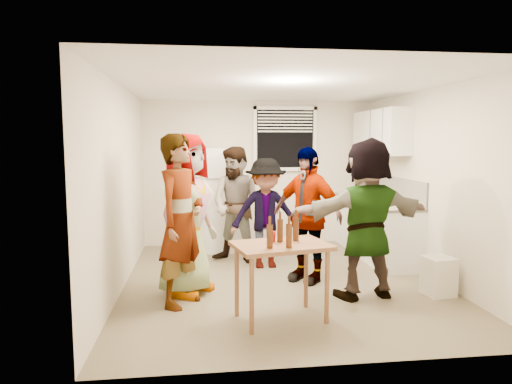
{
  "coord_description": "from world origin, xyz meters",
  "views": [
    {
      "loc": [
        -1.04,
        -5.67,
        1.82
      ],
      "look_at": [
        -0.31,
        0.21,
        1.15
      ],
      "focal_mm": 32.0,
      "sensor_mm": 36.0,
      "label": 1
    }
  ],
  "objects": [
    {
      "name": "room",
      "position": [
        0.0,
        0.0,
        0.0
      ],
      "size": [
        4.0,
        4.5,
        2.5
      ],
      "primitive_type": null,
      "color": "beige",
      "rests_on": "ground"
    },
    {
      "name": "window",
      "position": [
        0.45,
        2.21,
        1.85
      ],
      "size": [
        1.12,
        0.1,
        1.06
      ],
      "primitive_type": null,
      "color": "white",
      "rests_on": "room"
    },
    {
      "name": "refrigerator",
      "position": [
        -0.75,
        1.88,
        0.85
      ],
      "size": [
        0.7,
        0.7,
        1.7
      ],
      "primitive_type": "cube",
      "color": "white",
      "rests_on": "ground"
    },
    {
      "name": "counter_lower",
      "position": [
        1.7,
        1.15,
        0.43
      ],
      "size": [
        0.6,
        2.2,
        0.86
      ],
      "primitive_type": "cube",
      "color": "white",
      "rests_on": "ground"
    },
    {
      "name": "countertop",
      "position": [
        1.7,
        1.15,
        0.88
      ],
      "size": [
        0.64,
        2.22,
        0.04
      ],
      "primitive_type": "cube",
      "color": "#C1B69E",
      "rests_on": "counter_lower"
    },
    {
      "name": "backsplash",
      "position": [
        1.99,
        1.15,
        1.08
      ],
      "size": [
        0.03,
        2.2,
        0.36
      ],
      "primitive_type": "cube",
      "color": "beige",
      "rests_on": "countertop"
    },
    {
      "name": "upper_cabinets",
      "position": [
        1.83,
        1.35,
        1.95
      ],
      "size": [
        0.34,
        1.6,
        0.7
      ],
      "primitive_type": "cube",
      "color": "white",
      "rests_on": "room"
    },
    {
      "name": "kettle",
      "position": [
        1.65,
        1.26,
        0.9
      ],
      "size": [
        0.24,
        0.21,
        0.18
      ],
      "primitive_type": null,
      "rotation": [
        0.0,
        0.0,
        -0.16
      ],
      "color": "silver",
      "rests_on": "countertop"
    },
    {
      "name": "paper_towel",
      "position": [
        1.68,
        1.0,
        0.9
      ],
      "size": [
        0.12,
        0.12,
        0.25
      ],
      "primitive_type": "cylinder",
      "color": "white",
      "rests_on": "countertop"
    },
    {
      "name": "wine_bottle",
      "position": [
        1.75,
        2.14,
        0.9
      ],
      "size": [
        0.08,
        0.08,
        0.3
      ],
      "primitive_type": "cylinder",
      "color": "black",
      "rests_on": "countertop"
    },
    {
      "name": "beer_bottle_counter",
      "position": [
        1.6,
        0.79,
        0.9
      ],
      "size": [
        0.06,
        0.06,
        0.24
      ],
      "primitive_type": "cylinder",
      "color": "#47230C",
      "rests_on": "countertop"
    },
    {
      "name": "blue_cup",
      "position": [
        1.44,
        0.5,
        0.9
      ],
      "size": [
        0.09,
        0.09,
        0.11
      ],
      "primitive_type": "cylinder",
      "color": "#1716A7",
      "rests_on": "countertop"
    },
    {
      "name": "picture_frame",
      "position": [
        1.92,
        1.61,
        0.97
      ],
      "size": [
        0.02,
        0.16,
        0.14
      ],
      "primitive_type": "cube",
      "color": "gold",
      "rests_on": "countertop"
    },
    {
      "name": "trash_bin",
      "position": [
        1.74,
        -0.75,
        0.25
      ],
      "size": [
        0.35,
        0.35,
        0.46
      ],
      "primitive_type": "cube",
      "rotation": [
        0.0,
        0.0,
        0.13
      ],
      "color": "silver",
      "rests_on": "ground"
    },
    {
      "name": "serving_table",
      "position": [
        -0.24,
        -1.25,
        0.0
      ],
      "size": [
        1.05,
        0.81,
        0.79
      ],
      "primitive_type": null,
      "rotation": [
        0.0,
        0.0,
        0.21
      ],
      "color": "brown",
      "rests_on": "ground"
    },
    {
      "name": "beer_bottle_table",
      "position": [
        -0.06,
        -1.13,
        0.79
      ],
      "size": [
        0.06,
        0.06,
        0.24
      ],
      "primitive_type": "cylinder",
      "color": "#47230C",
      "rests_on": "serving_table"
    },
    {
      "name": "red_cup",
      "position": [
        -0.32,
        -1.15,
        0.79
      ],
      "size": [
        0.08,
        0.08,
        0.11
      ],
      "primitive_type": "cylinder",
      "color": "#A21310",
      "rests_on": "serving_table"
    },
    {
      "name": "guest_grey",
      "position": [
        -1.2,
        -0.31,
        0.0
      ],
      "size": [
        2.11,
        1.79,
        0.61
      ],
      "primitive_type": "imported",
      "rotation": [
        0.0,
        0.0,
        1.01
      ],
      "color": "gray",
      "rests_on": "ground"
    },
    {
      "name": "guest_stripe",
      "position": [
        -1.25,
        -0.68,
        0.0
      ],
      "size": [
        1.98,
        1.57,
        0.45
      ],
      "primitive_type": "imported",
      "rotation": [
        0.0,
        0.0,
        1.03
      ],
      "color": "#141933",
      "rests_on": "ground"
    },
    {
      "name": "guest_back_left",
      "position": [
        -0.49,
        1.02,
        0.0
      ],
      "size": [
        1.6,
        1.92,
        0.66
      ],
      "primitive_type": "imported",
      "rotation": [
        0.0,
        0.0,
        -0.52
      ],
      "color": "#523422",
      "rests_on": "ground"
    },
    {
      "name": "guest_back_right",
      "position": [
        -0.11,
        0.71,
        0.0
      ],
      "size": [
        1.07,
        1.61,
        0.58
      ],
      "primitive_type": "imported",
      "rotation": [
        0.0,
        0.0,
        0.03
      ],
      "color": "#404146",
      "rests_on": "ground"
    },
    {
      "name": "guest_black",
      "position": [
        0.32,
        -0.0,
        0.0
      ],
      "size": [
        1.97,
        1.93,
        0.42
      ],
      "primitive_type": "imported",
      "rotation": [
        0.0,
        0.0,
        -0.83
      ],
      "color": "black",
      "rests_on": "ground"
    },
    {
      "name": "guest_orange",
      "position": [
        0.86,
        -0.69,
        0.0
      ],
      "size": [
        1.97,
        2.08,
        0.55
      ],
      "primitive_type": "imported",
      "rotation": [
        0.0,
        0.0,
        3.28
      ],
      "color": "#C07942",
      "rests_on": "ground"
    }
  ]
}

